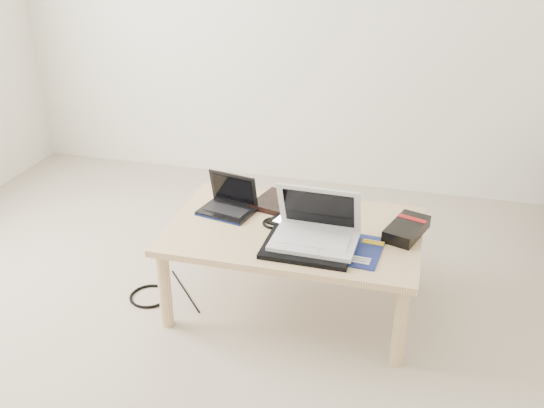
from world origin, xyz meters
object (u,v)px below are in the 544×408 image
(white_laptop, at_px, (316,229))
(gpu_box, at_px, (407,229))
(coffee_table, at_px, (294,237))
(netbook, at_px, (229,204))

(white_laptop, xyz_separation_m, gpu_box, (0.36, 0.18, -0.04))
(coffee_table, relative_size, white_laptop, 3.10)
(coffee_table, height_order, gpu_box, gpu_box)
(netbook, bearing_deg, white_laptop, -23.88)
(coffee_table, distance_m, white_laptop, 0.20)
(netbook, relative_size, gpu_box, 0.98)
(coffee_table, relative_size, gpu_box, 3.98)
(netbook, xyz_separation_m, white_laptop, (0.45, -0.20, 0.03))
(coffee_table, relative_size, netbook, 4.05)
(coffee_table, bearing_deg, white_laptop, -44.55)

